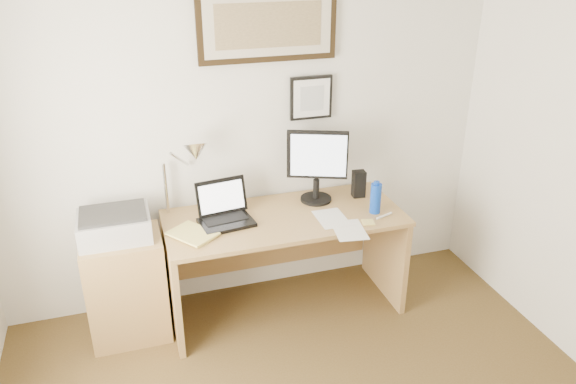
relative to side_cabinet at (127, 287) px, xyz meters
name	(u,v)px	position (x,y,z in m)	size (l,w,h in m)	color
wall_back	(247,131)	(0.92, 0.32, 0.89)	(3.50, 0.02, 2.50)	white
side_cabinet	(127,287)	(0.00, 0.00, 0.00)	(0.50, 0.40, 0.73)	olive
water_bottle	(376,198)	(1.67, -0.18, 0.49)	(0.07, 0.07, 0.21)	#0E3CB6
bottle_cap	(377,183)	(1.67, -0.18, 0.60)	(0.04, 0.04, 0.02)	#0E3CB6
speaker	(359,184)	(1.67, 0.09, 0.48)	(0.09, 0.08, 0.19)	black
paper_sheet_a	(349,230)	(1.41, -0.36, 0.39)	(0.19, 0.28, 0.00)	silver
paper_sheet_b	(332,218)	(1.36, -0.18, 0.39)	(0.19, 0.27, 0.00)	silver
sticky_pad	(368,222)	(1.57, -0.31, 0.39)	(0.08, 0.08, 0.01)	#E0CA6A
marker_pen	(384,216)	(1.71, -0.26, 0.39)	(0.02, 0.02, 0.14)	white
book	(180,241)	(0.36, -0.20, 0.40)	(0.21, 0.29, 0.02)	#E0D269
desk	(281,240)	(1.07, 0.04, 0.15)	(1.60, 0.70, 0.75)	olive
laptop	(225,213)	(0.67, 0.00, 0.44)	(0.37, 0.34, 0.26)	black
lcd_monitor	(317,163)	(1.36, 0.11, 0.68)	(0.40, 0.22, 0.52)	black
printer	(114,225)	(-0.02, 0.02, 0.45)	(0.44, 0.34, 0.18)	#AAAAAD
desk_lamp	(193,155)	(0.51, 0.13, 0.82)	(0.29, 0.27, 0.53)	silver
picture_large	(268,25)	(1.07, 0.29, 1.59)	(0.92, 0.04, 0.47)	black
picture_small	(311,98)	(1.37, 0.29, 1.09)	(0.30, 0.03, 0.30)	black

